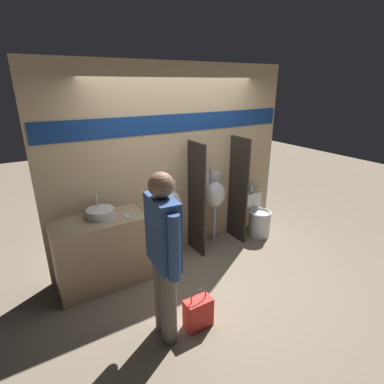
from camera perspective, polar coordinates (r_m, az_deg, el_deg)
ground_plane at (r=4.38m, az=1.20°, el=-13.69°), size 16.00×16.00×0.00m
display_wall at (r=4.29m, az=-3.02°, el=5.58°), size 3.68×0.07×2.70m
sink_counter at (r=3.97m, az=-16.82°, el=-10.91°), size 1.10×0.53×0.89m
sink_basin at (r=3.80m, az=-17.07°, el=-3.83°), size 0.33×0.33×0.25m
cell_phone at (r=3.75m, az=-12.22°, el=-4.55°), size 0.07×0.14×0.01m
divider_near_counter at (r=4.34m, az=0.84°, el=-1.49°), size 0.03×0.44×1.67m
divider_mid at (r=4.77m, az=8.75°, el=0.33°), size 0.03×0.44×1.67m
urinal_near_counter at (r=4.24m, az=-4.24°, el=-2.49°), size 0.35×0.28×1.19m
urinal_far at (r=4.62m, az=4.34°, el=-0.54°), size 0.35×0.28×1.19m
toilet at (r=5.17m, az=12.31°, el=-4.76°), size 0.38×0.53×0.83m
person_in_vest at (r=2.83m, az=-5.44°, el=-11.46°), size 0.23×0.60×1.73m
shopping_bag at (r=3.38m, az=1.19°, el=-21.96°), size 0.29×0.16×0.46m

